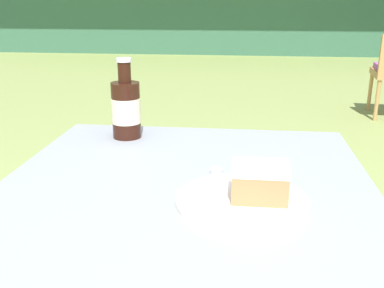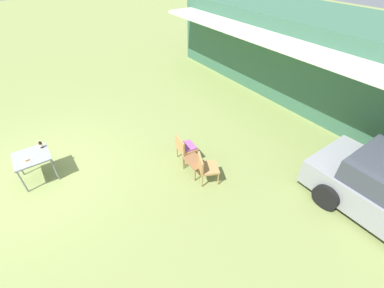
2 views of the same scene
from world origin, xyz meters
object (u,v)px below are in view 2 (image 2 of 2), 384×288
object	(u,v)px
wicker_chair_cushioned	(185,147)
wicker_chair_plain	(206,167)
garden_side_table	(195,162)
patio_table	(32,158)
cola_bottle_near	(41,145)
cake_on_plate	(27,160)

from	to	relation	value
wicker_chair_cushioned	wicker_chair_plain	distance (m)	0.95
garden_side_table	patio_table	world-z (taller)	patio_table
wicker_chair_plain	garden_side_table	distance (m)	0.42
wicker_chair_cushioned	patio_table	size ratio (longest dim) A/B	0.97
garden_side_table	cola_bottle_near	world-z (taller)	cola_bottle_near
wicker_chair_plain	garden_side_table	xyz separation A→B (m)	(-0.40, -0.05, -0.11)
cake_on_plate	cola_bottle_near	bearing A→B (deg)	130.89
wicker_chair_plain	garden_side_table	size ratio (longest dim) A/B	1.34
wicker_chair_cushioned	cake_on_plate	xyz separation A→B (m)	(-1.46, -3.61, 0.29)
cake_on_plate	cola_bottle_near	world-z (taller)	cola_bottle_near
garden_side_table	wicker_chair_plain	bearing A→B (deg)	7.25
patio_table	wicker_chair_cushioned	bearing A→B (deg)	65.58
patio_table	cola_bottle_near	xyz separation A→B (m)	(-0.21, 0.29, 0.16)
wicker_chair_plain	patio_table	world-z (taller)	wicker_chair_plain
wicker_chair_cushioned	wicker_chair_plain	bearing A→B (deg)	-175.03
patio_table	cola_bottle_near	world-z (taller)	cola_bottle_near
wicker_chair_plain	patio_table	size ratio (longest dim) A/B	0.97
garden_side_table	cake_on_plate	size ratio (longest dim) A/B	2.32
cola_bottle_near	wicker_chair_cushioned	bearing A→B (deg)	60.77
patio_table	cake_on_plate	xyz separation A→B (m)	(0.13, -0.10, 0.10)
patio_table	cola_bottle_near	bearing A→B (deg)	125.09
garden_side_table	cola_bottle_near	distance (m)	3.95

